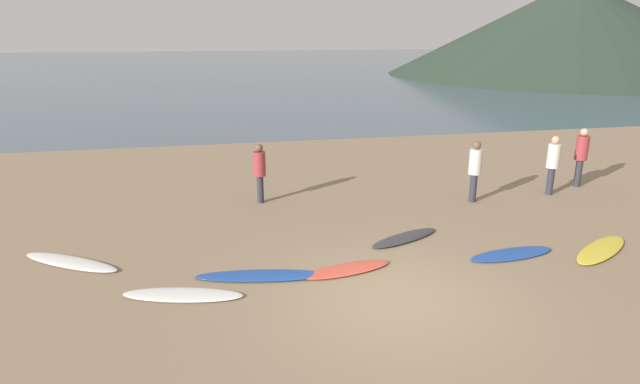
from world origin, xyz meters
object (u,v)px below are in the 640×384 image
at_px(person_0, 260,168).
at_px(person_2, 553,160).
at_px(surfboard_3, 346,269).
at_px(person_1, 581,152).
at_px(person_3, 475,166).
at_px(surfboard_5, 512,254).
at_px(surfboard_2, 262,275).
at_px(surfboard_4, 405,238).
at_px(surfboard_6, 601,249).
at_px(surfboard_0, 70,262).
at_px(surfboard_1, 183,295).

xyz_separation_m(person_0, person_2, (8.35, -0.99, 0.04)).
relative_size(surfboard_3, person_1, 1.06).
bearing_deg(person_3, surfboard_5, 78.73).
bearing_deg(person_0, surfboard_2, 42.04).
xyz_separation_m(surfboard_2, person_0, (0.45, 4.68, 0.94)).
bearing_deg(surfboard_2, surfboard_5, 8.96).
distance_m(surfboard_4, person_1, 7.43).
bearing_deg(person_0, surfboard_4, 88.50).
relative_size(surfboard_3, surfboard_4, 0.98).
relative_size(surfboard_4, person_0, 1.17).
relative_size(person_0, person_3, 0.96).
bearing_deg(surfboard_6, surfboard_4, 126.62).
distance_m(surfboard_2, surfboard_3, 1.68).
distance_m(person_1, person_3, 3.94).
relative_size(surfboard_3, person_3, 1.11).
xyz_separation_m(surfboard_4, person_1, (6.73, 2.98, 1.02)).
height_order(person_0, person_3, person_3).
distance_m(person_1, person_2, 1.46).
bearing_deg(person_1, person_0, -134.61).
bearing_deg(person_2, surfboard_4, 147.52).
bearing_deg(surfboard_0, surfboard_1, -6.54).
relative_size(surfboard_1, surfboard_2, 0.84).
xyz_separation_m(surfboard_4, person_2, (5.38, 2.42, 0.98)).
height_order(surfboard_1, surfboard_4, surfboard_4).
xyz_separation_m(surfboard_1, surfboard_5, (6.83, 0.42, -0.01)).
distance_m(surfboard_2, surfboard_4, 3.64).
bearing_deg(person_1, surfboard_4, -108.17).
height_order(surfboard_0, surfboard_3, surfboard_0).
xyz_separation_m(surfboard_3, surfboard_5, (3.66, 0.01, -0.01)).
bearing_deg(surfboard_3, surfboard_2, 165.70).
relative_size(surfboard_6, person_0, 1.34).
height_order(surfboard_3, surfboard_5, surfboard_3).
bearing_deg(surfboard_2, person_3, 38.92).
distance_m(surfboard_0, person_1, 14.27).
distance_m(surfboard_5, person_1, 6.54).
height_order(surfboard_0, person_1, person_1).
bearing_deg(surfboard_3, person_2, 15.92).
distance_m(surfboard_5, person_0, 6.88).
height_order(surfboard_1, surfboard_2, same).
relative_size(person_1, person_3, 1.04).
distance_m(surfboard_0, person_3, 10.34).
bearing_deg(surfboard_4, surfboard_6, -45.85).
bearing_deg(surfboard_5, surfboard_4, 138.39).
distance_m(surfboard_4, person_2, 5.98).
bearing_deg(surfboard_4, surfboard_5, -59.04).
bearing_deg(person_1, person_2, -109.45).
height_order(surfboard_5, person_2, person_2).
height_order(surfboard_3, person_0, person_0).
height_order(surfboard_5, person_3, person_3).
bearing_deg(person_3, person_2, -172.95).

